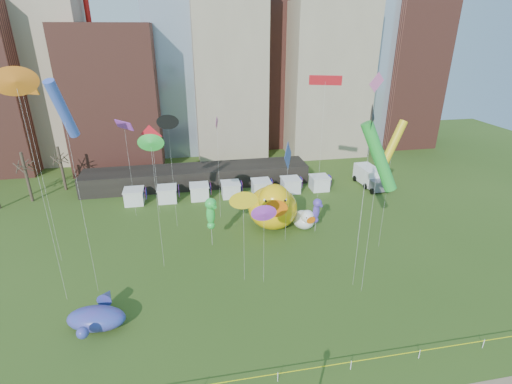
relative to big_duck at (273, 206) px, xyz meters
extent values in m
plane|color=#314E18|center=(-5.28, -24.46, -3.23)|extent=(160.00, 160.00, 0.00)
cube|color=gray|center=(-35.28, 37.54, 17.77)|extent=(14.00, 12.00, 42.00)
cube|color=brown|center=(-23.28, 31.54, 9.77)|extent=(16.00, 14.00, 26.00)
cube|color=#8C9EB2|center=(-11.28, 39.54, 24.27)|extent=(12.00, 12.00, 55.00)
cube|color=gray|center=(-1.28, 35.54, 13.77)|extent=(14.00, 14.00, 34.00)
cube|color=gray|center=(18.72, 33.54, 11.77)|extent=(16.00, 14.00, 30.00)
cube|color=#8C9EB2|center=(28.72, 37.54, 20.77)|extent=(14.00, 12.00, 48.00)
cube|color=brown|center=(38.72, 35.54, 14.77)|extent=(12.00, 12.00, 36.00)
cube|color=black|center=(-9.28, 17.54, -1.63)|extent=(38.00, 6.00, 3.20)
cube|color=white|center=(-19.28, 11.54, -2.13)|extent=(2.80, 2.80, 2.20)
cube|color=red|center=(-17.48, 11.54, -1.63)|extent=(0.08, 1.40, 1.60)
cube|color=white|center=(-14.28, 11.54, -2.13)|extent=(2.80, 2.80, 2.20)
cube|color=red|center=(-12.48, 11.54, -1.63)|extent=(0.08, 1.40, 1.60)
cube|color=white|center=(-9.28, 11.54, -2.13)|extent=(2.80, 2.80, 2.20)
cube|color=red|center=(-7.48, 11.54, -1.63)|extent=(0.08, 1.40, 1.60)
cube|color=white|center=(-4.28, 11.54, -2.13)|extent=(2.80, 2.80, 2.20)
cube|color=red|center=(-2.48, 11.54, -1.63)|extent=(0.08, 1.40, 1.60)
cube|color=white|center=(0.72, 11.54, -2.13)|extent=(2.80, 2.80, 2.20)
cube|color=red|center=(2.52, 11.54, -1.63)|extent=(0.08, 1.40, 1.60)
cube|color=white|center=(5.72, 11.54, -2.13)|extent=(2.80, 2.80, 2.20)
cube|color=red|center=(7.52, 11.54, -1.63)|extent=(0.08, 1.40, 1.60)
cube|color=white|center=(10.72, 11.54, -2.13)|extent=(2.80, 2.80, 2.20)
cube|color=red|center=(12.52, 11.54, -1.63)|extent=(0.08, 1.40, 1.60)
cylinder|color=#382B21|center=(-35.28, 15.54, 0.77)|extent=(0.44, 0.44, 8.00)
cylinder|color=#382B21|center=(-31.28, 19.54, 0.52)|extent=(0.44, 0.44, 7.50)
cylinder|color=white|center=(-5.28, -24.46, -2.78)|extent=(0.06, 0.06, 0.90)
cylinder|color=white|center=(0.72, -24.46, -2.78)|extent=(0.06, 0.06, 0.90)
cylinder|color=white|center=(6.72, -24.46, -2.78)|extent=(0.06, 0.06, 0.90)
cylinder|color=white|center=(12.72, -24.46, -2.78)|extent=(0.06, 0.06, 0.90)
cube|color=#EDF60C|center=(-5.28, -24.46, -2.43)|extent=(50.00, 0.02, 0.07)
ellipsoid|color=yellow|center=(0.08, 0.53, -0.48)|extent=(7.78, 8.75, 5.50)
ellipsoid|color=yellow|center=(0.55, 3.53, -0.62)|extent=(2.02, 1.68, 2.23)
sphere|color=yellow|center=(-0.30, -1.90, 1.74)|extent=(4.72, 4.72, 4.14)
cone|color=orange|center=(-0.57, -3.64, 1.60)|extent=(2.53, 2.19, 2.27)
sphere|color=white|center=(-1.60, -2.85, 2.29)|extent=(0.74, 0.74, 0.74)
sphere|color=white|center=(0.65, -3.20, 2.29)|extent=(0.74, 0.74, 0.74)
sphere|color=black|center=(-1.65, -3.20, 2.29)|extent=(0.37, 0.37, 0.37)
sphere|color=black|center=(0.60, -3.55, 2.29)|extent=(0.37, 0.37, 0.37)
ellipsoid|color=white|center=(4.07, -0.89, -2.03)|extent=(3.46, 3.87, 2.40)
ellipsoid|color=white|center=(3.84, 0.42, -2.09)|extent=(0.89, 0.75, 0.97)
sphere|color=white|center=(4.26, -1.94, -1.06)|extent=(2.09, 2.09, 1.80)
cone|color=orange|center=(4.39, -2.70, -1.12)|extent=(1.12, 0.97, 0.99)
sphere|color=white|center=(3.86, -2.52, -0.82)|extent=(0.32, 0.32, 0.32)
sphere|color=white|center=(4.83, -2.35, -0.82)|extent=(0.32, 0.32, 0.32)
sphere|color=black|center=(3.89, -2.67, -0.82)|extent=(0.16, 0.16, 0.16)
sphere|color=black|center=(4.86, -2.50, -0.82)|extent=(0.16, 0.16, 0.16)
cylinder|color=silver|center=(-8.53, -3.11, -1.08)|extent=(0.03, 0.03, 4.30)
ellipsoid|color=green|center=(-8.53, -3.11, 1.08)|extent=(1.33, 1.22, 2.74)
sphere|color=green|center=(-8.53, -3.26, 2.54)|extent=(1.82, 1.82, 1.40)
cone|color=green|center=(-8.53, -3.89, 2.47)|extent=(0.78, 0.99, 0.49)
sphere|color=green|center=(-8.53, -3.06, -0.50)|extent=(0.98, 0.98, 0.98)
cylinder|color=silver|center=(5.32, -2.20, -1.72)|extent=(0.03, 0.03, 3.02)
ellipsoid|color=#543DB7|center=(5.32, -2.20, -0.21)|extent=(1.07, 0.97, 2.28)
sphere|color=#543DB7|center=(5.32, -2.35, 1.01)|extent=(1.46, 1.46, 1.16)
cone|color=#543DB7|center=(5.32, -2.87, 0.95)|extent=(0.60, 0.82, 0.41)
sphere|color=#543DB7|center=(5.32, -2.15, -1.52)|extent=(0.82, 0.82, 0.82)
ellipsoid|color=#4F3798|center=(-20.00, -15.71, -2.21)|extent=(5.72, 3.79, 2.03)
cone|color=#4F3798|center=(-19.46, -12.92, -1.91)|extent=(1.70, 1.86, 1.42)
sphere|color=#4F3798|center=(-20.50, -18.30, -1.40)|extent=(1.02, 1.02, 1.02)
cube|color=white|center=(19.75, 12.32, -1.50)|extent=(2.97, 5.72, 2.79)
cube|color=#595960|center=(19.94, 8.75, -2.06)|extent=(2.67, 2.14, 1.79)
cylinder|color=black|center=(18.46, 10.24, -2.73)|extent=(0.33, 1.02, 1.01)
cylinder|color=black|center=(21.25, 10.39, -2.73)|extent=(0.33, 1.02, 1.01)
cylinder|color=black|center=(18.26, 14.03, -2.73)|extent=(0.33, 1.02, 1.01)
cylinder|color=black|center=(21.05, 14.18, -2.73)|extent=(0.33, 1.02, 1.01)
cylinder|color=silver|center=(5.32, -2.28, 6.60)|extent=(0.02, 0.02, 19.66)
cube|color=red|center=(5.32, -2.28, 16.43)|extent=(3.67, 1.76, 1.13)
cylinder|color=silver|center=(-6.69, 4.47, 3.66)|extent=(0.02, 0.02, 13.78)
cube|color=pink|center=(-6.69, 4.47, 10.55)|extent=(0.52, 1.59, 1.66)
cylinder|color=silver|center=(5.50, -14.10, 5.68)|extent=(0.02, 0.02, 17.82)
cone|color=black|center=(5.50, -14.10, 14.59)|extent=(1.28, 2.30, 2.39)
cylinder|color=silver|center=(-14.34, -6.94, 4.08)|extent=(0.02, 0.02, 14.62)
cone|color=green|center=(-14.34, -6.94, 11.39)|extent=(1.79, 0.47, 1.78)
cylinder|color=silver|center=(11.83, -7.47, 3.41)|extent=(0.02, 0.02, 13.27)
cylinder|color=yellow|center=(11.83, -7.47, 10.04)|extent=(3.24, 1.77, 5.30)
cylinder|color=silver|center=(0.82, -3.61, 2.44)|extent=(0.02, 0.02, 11.33)
cube|color=blue|center=(0.82, -3.61, 8.10)|extent=(1.77, 3.29, 3.71)
cylinder|color=silver|center=(-23.78, -11.03, 7.41)|extent=(0.02, 0.02, 21.28)
cone|color=orange|center=(-23.78, -11.03, 18.05)|extent=(2.27, 1.13, 2.33)
cylinder|color=silver|center=(-3.74, -11.75, 0.84)|extent=(0.02, 0.02, 8.14)
cone|color=purple|center=(-3.74, -11.75, 4.91)|extent=(1.75, 0.24, 1.74)
cylinder|color=silver|center=(-15.37, 7.63, 2.64)|extent=(0.02, 0.02, 11.73)
cube|color=red|center=(-15.37, 7.63, 8.50)|extent=(2.77, 0.42, 2.79)
cylinder|color=silver|center=(9.48, -6.45, 6.70)|extent=(0.02, 0.02, 19.85)
cube|color=pink|center=(9.48, -6.45, 16.63)|extent=(2.02, 0.70, 2.12)
cylinder|color=silver|center=(-12.87, 2.84, 4.02)|extent=(0.02, 0.02, 14.50)
cone|color=black|center=(-12.87, 2.84, 11.27)|extent=(1.84, 0.35, 1.83)
cylinder|color=silver|center=(5.93, -15.24, 4.06)|extent=(0.02, 0.02, 14.58)
cylinder|color=green|center=(5.93, -15.24, 11.36)|extent=(3.93, 2.58, 6.49)
cylinder|color=silver|center=(-5.71, -11.05, 1.51)|extent=(0.02, 0.02, 9.48)
cone|color=yellow|center=(-5.71, -11.05, 6.25)|extent=(1.91, 0.29, 1.91)
cylinder|color=silver|center=(-20.98, -10.13, 6.17)|extent=(0.02, 0.02, 18.80)
cylinder|color=blue|center=(-20.98, -10.13, 15.57)|extent=(1.73, 3.29, 5.38)
cylinder|color=silver|center=(-26.28, -3.24, 6.66)|extent=(0.02, 0.02, 19.77)
cube|color=orange|center=(-26.28, -3.24, 16.54)|extent=(3.65, 2.44, 1.19)
cylinder|color=silver|center=(-18.73, 7.24, 3.44)|extent=(0.02, 0.02, 13.34)
cube|color=purple|center=(-18.73, 7.24, 10.11)|extent=(2.69, 3.11, 1.10)
camera|label=1|loc=(-10.97, -45.35, 21.95)|focal=27.00mm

